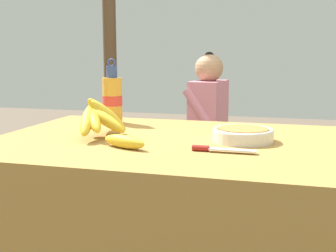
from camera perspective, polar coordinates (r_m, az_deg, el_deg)
The scene contains 10 objects.
market_counter at distance 1.68m, azimuth 1.74°, elevation -14.94°, with size 1.40×0.92×0.78m.
banana_bunch_ripe at distance 1.62m, azimuth -9.27°, elevation 1.20°, with size 0.20×0.34×0.16m.
serving_bowl at distance 1.55m, azimuth 10.12°, elevation -1.04°, with size 0.22×0.22×0.05m.
water_bottle at distance 1.94m, azimuth -7.54°, elevation 3.68°, with size 0.09×0.09×0.29m.
loose_banana_front at distance 1.42m, azimuth -5.96°, elevation -2.11°, with size 0.18×0.11×0.04m.
knife at distance 1.37m, azimuth 6.29°, elevation -3.10°, with size 0.21×0.03×0.02m.
wooden_bench at distance 2.99m, azimuth 11.14°, elevation -4.42°, with size 1.41×0.32×0.45m.
seated_vendor at distance 2.95m, azimuth 4.58°, elevation 1.02°, with size 0.43×0.41×1.10m.
banana_bunch_green at distance 2.96m, azimuth 19.24°, elevation -2.05°, with size 0.16×0.28×0.14m.
support_post_near at distance 3.54m, azimuth -7.92°, elevation 11.65°, with size 0.11×0.11×2.43m.
Camera 1 is at (0.35, -1.48, 1.09)m, focal length 45.00 mm.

